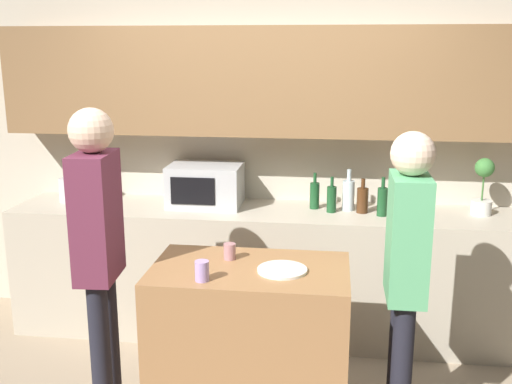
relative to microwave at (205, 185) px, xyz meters
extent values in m
cube|color=beige|center=(0.43, 0.28, 0.27)|extent=(6.40, 0.08, 2.70)
cube|color=olive|center=(0.43, 0.08, 0.74)|extent=(3.74, 0.32, 0.75)
cube|color=#B7AD99|center=(0.43, -0.07, -0.62)|extent=(3.60, 0.62, 0.93)
cube|color=#996B42|center=(0.50, -1.20, -0.62)|extent=(1.05, 0.63, 0.93)
cube|color=#B7BABC|center=(0.00, 0.00, 0.00)|extent=(0.52, 0.38, 0.30)
cube|color=black|center=(-0.05, -0.19, 0.00)|extent=(0.31, 0.01, 0.19)
cube|color=silver|center=(-0.96, 0.00, -0.06)|extent=(0.26, 0.16, 0.18)
cube|color=black|center=(-1.01, 0.00, 0.03)|extent=(0.02, 0.11, 0.01)
cube|color=black|center=(-0.91, 0.00, 0.03)|extent=(0.02, 0.11, 0.01)
cylinder|color=silver|center=(1.93, 0.00, -0.10)|extent=(0.14, 0.14, 0.10)
cylinder|color=#38662D|center=(1.93, 0.00, 0.04)|extent=(0.01, 0.01, 0.18)
sphere|color=#3D7A38|center=(1.93, 0.00, 0.18)|extent=(0.13, 0.13, 0.13)
cylinder|color=#194723|center=(0.79, 0.01, -0.06)|extent=(0.07, 0.07, 0.19)
cylinder|color=#194723|center=(0.79, 0.01, 0.07)|extent=(0.02, 0.02, 0.07)
cylinder|color=#194723|center=(0.91, -0.07, -0.06)|extent=(0.07, 0.07, 0.18)
cylinder|color=#194723|center=(0.91, -0.07, 0.07)|extent=(0.02, 0.02, 0.07)
cylinder|color=silver|center=(1.03, 0.00, -0.04)|extent=(0.08, 0.08, 0.21)
cylinder|color=silver|center=(1.03, 0.00, 0.10)|extent=(0.03, 0.03, 0.08)
cylinder|color=#472814|center=(1.12, -0.06, -0.06)|extent=(0.08, 0.08, 0.17)
cylinder|color=#472814|center=(1.12, -0.06, 0.06)|extent=(0.03, 0.03, 0.07)
cylinder|color=#194723|center=(1.25, -0.12, -0.05)|extent=(0.07, 0.07, 0.19)
cylinder|color=#194723|center=(1.25, -0.12, 0.08)|extent=(0.02, 0.02, 0.08)
cylinder|color=white|center=(0.67, -1.23, -0.15)|extent=(0.26, 0.26, 0.01)
cylinder|color=#AD90D0|center=(0.29, -1.41, -0.11)|extent=(0.07, 0.07, 0.10)
cylinder|color=#AB757B|center=(0.37, -1.08, -0.11)|extent=(0.07, 0.07, 0.09)
cylinder|color=black|center=(1.30, -1.28, -0.68)|extent=(0.11, 0.11, 0.81)
cylinder|color=black|center=(1.30, -1.12, -0.68)|extent=(0.11, 0.11, 0.81)
cube|color=#57A971|center=(1.30, -1.20, 0.04)|extent=(0.19, 0.34, 0.64)
sphere|color=beige|center=(1.30, -1.20, 0.47)|extent=(0.22, 0.22, 0.22)
cylinder|color=black|center=(-0.31, -1.18, -0.66)|extent=(0.11, 0.11, 0.86)
cylinder|color=black|center=(-0.30, -1.34, -0.66)|extent=(0.11, 0.11, 0.86)
cube|color=#64283F|center=(-0.31, -1.26, 0.11)|extent=(0.22, 0.35, 0.68)
sphere|color=beige|center=(-0.31, -1.26, 0.56)|extent=(0.23, 0.23, 0.23)
camera|label=1|loc=(0.92, -4.14, 0.98)|focal=42.00mm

